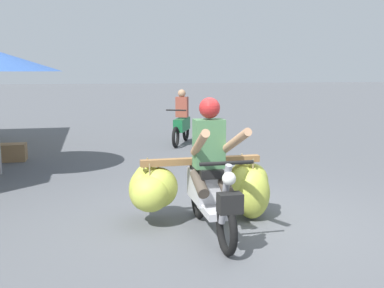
# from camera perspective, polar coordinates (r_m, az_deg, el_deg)

# --- Properties ---
(ground_plane) EXTENTS (120.00, 120.00, 0.00)m
(ground_plane) POSITION_cam_1_polar(r_m,az_deg,el_deg) (5.62, 6.17, -10.20)
(ground_plane) COLOR #56595E
(motorbike_main_loaded) EXTENTS (1.86, 1.80, 1.58)m
(motorbike_main_loaded) POSITION_cam_1_polar(r_m,az_deg,el_deg) (5.53, 1.72, -5.27)
(motorbike_main_loaded) COLOR black
(motorbike_main_loaded) RESTS_ON ground
(motorbike_distant_ahead_left) EXTENTS (0.82, 1.50, 1.40)m
(motorbike_distant_ahead_left) POSITION_cam_1_polar(r_m,az_deg,el_deg) (11.51, -1.33, 2.84)
(motorbike_distant_ahead_left) COLOR black
(motorbike_distant_ahead_left) RESTS_ON ground
(produce_crate) EXTENTS (0.56, 0.40, 0.36)m
(produce_crate) POSITION_cam_1_polar(r_m,az_deg,el_deg) (10.09, -21.97, -1.00)
(produce_crate) COLOR olive
(produce_crate) RESTS_ON ground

